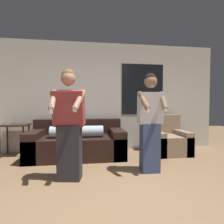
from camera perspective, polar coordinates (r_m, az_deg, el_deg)
ground_plane at (r=2.11m, az=0.25°, el=-30.31°), size 14.00×14.00×0.00m
wall_back at (r=4.46m, az=-4.30°, el=5.02°), size 6.14×0.07×2.70m
couch at (r=4.00m, az=-11.17°, el=-9.86°), size 2.02×1.00×0.80m
armchair at (r=4.42m, az=17.75°, el=-8.82°), size 0.81×0.81×0.89m
side_table at (r=4.51m, az=-29.18°, el=-4.93°), size 0.56×0.44×0.86m
person_left at (r=2.71m, az=-13.82°, el=-4.04°), size 0.51×0.54×1.67m
person_right at (r=3.03m, az=12.36°, el=-3.11°), size 0.47×0.47×1.67m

